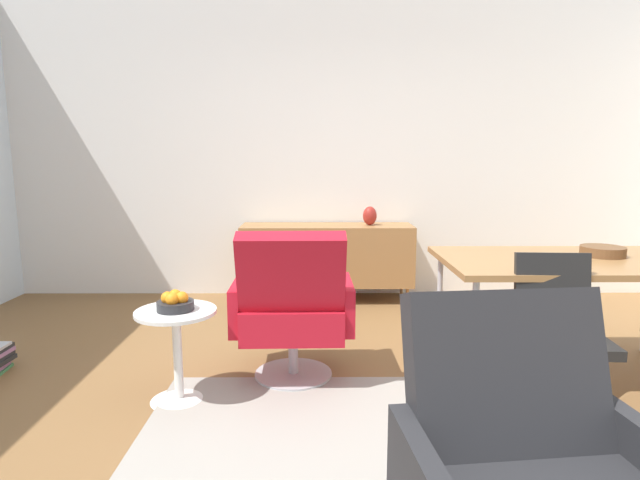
# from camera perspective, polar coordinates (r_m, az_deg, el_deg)

# --- Properties ---
(ground_plane) EXTENTS (8.32, 8.32, 0.00)m
(ground_plane) POSITION_cam_1_polar(r_m,az_deg,el_deg) (2.80, 4.18, -19.49)
(ground_plane) COLOR brown
(wall_back) EXTENTS (6.80, 0.12, 2.80)m
(wall_back) POSITION_cam_1_polar(r_m,az_deg,el_deg) (5.05, 2.05, 9.78)
(wall_back) COLOR white
(wall_back) RESTS_ON ground_plane
(sideboard) EXTENTS (1.60, 0.45, 0.72)m
(sideboard) POSITION_cam_1_polar(r_m,az_deg,el_deg) (4.83, 0.76, -1.63)
(sideboard) COLOR olive
(sideboard) RESTS_ON ground_plane
(vase_cobalt) EXTENTS (0.13, 0.13, 0.17)m
(vase_cobalt) POSITION_cam_1_polar(r_m,az_deg,el_deg) (4.80, 5.57, 2.70)
(vase_cobalt) COLOR maroon
(vase_cobalt) RESTS_ON sideboard
(dining_table) EXTENTS (1.60, 0.90, 0.74)m
(dining_table) POSITION_cam_1_polar(r_m,az_deg,el_deg) (3.46, 26.56, -2.55)
(dining_table) COLOR olive
(dining_table) RESTS_ON ground_plane
(wooden_bowl_on_table) EXTENTS (0.26, 0.26, 0.06)m
(wooden_bowl_on_table) POSITION_cam_1_polar(r_m,az_deg,el_deg) (3.61, 28.94, -1.10)
(wooden_bowl_on_table) COLOR brown
(wooden_bowl_on_table) RESTS_ON dining_table
(dining_chair_front_left) EXTENTS (0.42, 0.45, 0.86)m
(dining_chair_front_left) POSITION_cam_1_polar(r_m,az_deg,el_deg) (2.88, 25.03, -9.36)
(dining_chair_front_left) COLOR black
(dining_chair_front_left) RESTS_ON ground_plane
(lounge_chair_red) EXTENTS (0.73, 0.67, 0.95)m
(lounge_chair_red) POSITION_cam_1_polar(r_m,az_deg,el_deg) (3.08, -3.08, -7.32)
(lounge_chair_red) COLOR red
(lounge_chair_red) RESTS_ON ground_plane
(armchair_black_shell) EXTENTS (0.77, 0.71, 0.95)m
(armchair_black_shell) POSITION_cam_1_polar(r_m,az_deg,el_deg) (1.68, 22.24, -22.85)
(armchair_black_shell) COLOR #262628
(armchair_black_shell) RESTS_ON ground_plane
(side_table_round) EXTENTS (0.44, 0.44, 0.52)m
(side_table_round) POSITION_cam_1_polar(r_m,az_deg,el_deg) (2.98, -15.60, -11.17)
(side_table_round) COLOR white
(side_table_round) RESTS_ON ground_plane
(fruit_bowl) EXTENTS (0.20, 0.20, 0.11)m
(fruit_bowl) POSITION_cam_1_polar(r_m,az_deg,el_deg) (2.91, -15.85, -6.70)
(fruit_bowl) COLOR #262628
(fruit_bowl) RESTS_ON side_table_round
(area_rug) EXTENTS (2.20, 1.70, 0.01)m
(area_rug) POSITION_cam_1_polar(r_m,az_deg,el_deg) (2.52, 5.26, -22.85)
(area_rug) COLOR gray
(area_rug) RESTS_ON ground_plane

